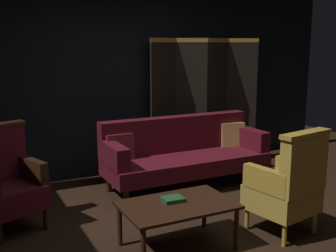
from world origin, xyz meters
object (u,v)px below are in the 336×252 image
(folding_screen, at_px, (204,101))
(velvet_couch, at_px, (183,152))
(book_green_cloth, at_px, (173,199))
(armchair_gilt_accent, at_px, (288,185))
(coffee_table, at_px, (178,209))
(armchair_wing_left, at_px, (6,181))

(folding_screen, bearing_deg, velvet_couch, -136.59)
(folding_screen, xyz_separation_m, book_green_cloth, (-1.60, -2.09, -0.55))
(armchair_gilt_accent, height_order, book_green_cloth, armchair_gilt_accent)
(velvet_couch, height_order, coffee_table, velvet_couch)
(velvet_couch, bearing_deg, coffee_table, -120.50)
(coffee_table, relative_size, armchair_gilt_accent, 0.96)
(velvet_couch, distance_m, armchair_gilt_accent, 1.71)
(velvet_couch, bearing_deg, armchair_gilt_accent, -83.14)
(velvet_couch, relative_size, coffee_table, 2.12)
(armchair_gilt_accent, distance_m, book_green_cloth, 1.13)
(folding_screen, height_order, armchair_wing_left, folding_screen)
(folding_screen, height_order, velvet_couch, folding_screen)
(folding_screen, relative_size, book_green_cloth, 10.14)
(coffee_table, xyz_separation_m, armchair_gilt_accent, (1.08, -0.22, 0.12))
(folding_screen, relative_size, velvet_couch, 0.90)
(armchair_wing_left, bearing_deg, armchair_gilt_accent, -29.29)
(velvet_couch, xyz_separation_m, armchair_wing_left, (-2.18, -0.36, 0.04))
(velvet_couch, distance_m, coffee_table, 1.72)
(folding_screen, xyz_separation_m, velvet_couch, (-0.72, -0.68, -0.53))
(coffee_table, bearing_deg, book_green_cloth, 97.80)
(armchair_wing_left, xyz_separation_m, book_green_cloth, (1.30, -1.05, -0.05))
(book_green_cloth, bearing_deg, armchair_wing_left, 141.10)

